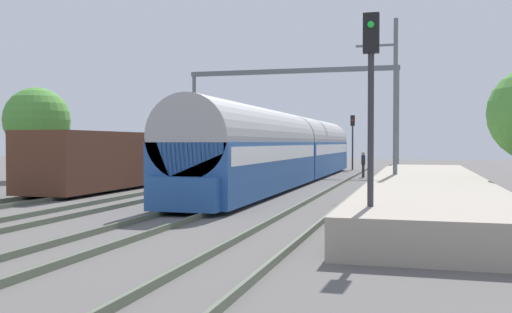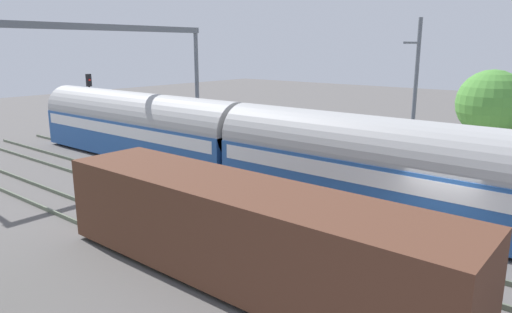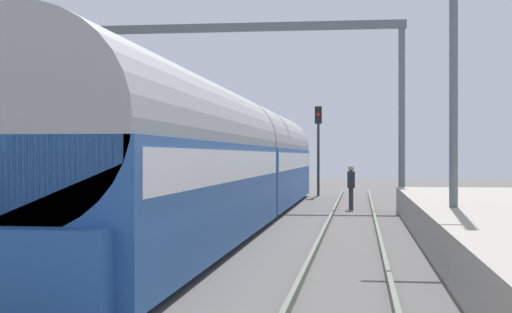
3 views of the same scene
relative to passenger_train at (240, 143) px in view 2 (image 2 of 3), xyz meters
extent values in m
plane|color=#5C5856|center=(-1.91, -10.24, -1.97)|extent=(120.00, 120.00, 0.00)
cube|color=#5B6551|center=(-6.93, -10.24, -1.89)|extent=(0.08, 60.00, 0.16)
cube|color=#5B6551|center=(-4.54, -10.24, -1.89)|extent=(0.08, 60.00, 0.16)
cube|color=#5B6551|center=(-3.11, -10.24, -1.89)|extent=(0.08, 60.00, 0.16)
cube|color=#5B6551|center=(-0.72, -10.24, -1.89)|extent=(0.08, 60.00, 0.16)
cube|color=#5B6551|center=(0.72, -10.24, -1.89)|extent=(0.08, 60.00, 0.16)
cube|color=#5B6551|center=(3.11, -10.24, -1.89)|extent=(0.08, 60.00, 0.16)
cube|color=#5B6551|center=(4.54, -10.24, -1.89)|extent=(0.08, 60.00, 0.16)
cube|color=#A39989|center=(7.64, -8.24, -1.52)|extent=(4.40, 28.00, 0.90)
cube|color=#28569E|center=(0.00, -8.13, -0.71)|extent=(2.90, 16.00, 2.20)
cube|color=white|center=(0.00, -8.13, -0.08)|extent=(2.93, 15.36, 0.64)
cylinder|color=#A4A4A4|center=(0.00, -8.13, 0.59)|extent=(2.84, 16.00, 2.84)
cube|color=#28569E|center=(0.00, 8.22, -0.71)|extent=(2.90, 16.00, 2.20)
cube|color=white|center=(0.00, 8.22, -0.08)|extent=(2.93, 15.36, 0.64)
cylinder|color=#A4A4A4|center=(0.00, 8.22, 0.59)|extent=(2.84, 16.00, 2.84)
cube|color=#563323|center=(-7.65, -6.80, -0.46)|extent=(2.80, 13.00, 2.70)
cube|color=black|center=(-7.65, -6.80, -1.76)|extent=(2.52, 11.96, 0.10)
cylinder|color=#343434|center=(3.73, 6.01, -1.55)|extent=(0.21, 0.21, 0.85)
cube|color=#232833|center=(3.73, 6.01, -0.80)|extent=(0.30, 0.43, 0.64)
sphere|color=tan|center=(3.73, 6.01, -0.36)|extent=(0.24, 0.24, 0.24)
cylinder|color=#2D2D33|center=(1.92, 16.39, -0.09)|extent=(0.14, 0.14, 3.76)
cube|color=black|center=(1.92, 16.39, 2.24)|extent=(0.36, 0.20, 0.90)
sphere|color=red|center=(1.92, 16.27, 2.26)|extent=(0.16, 0.16, 0.16)
cylinder|color=slate|center=(5.83, 9.12, 1.78)|extent=(0.28, 0.28, 7.50)
cube|color=slate|center=(-1.91, 9.12, 5.71)|extent=(15.88, 0.24, 0.36)
cylinder|color=slate|center=(6.23, -6.22, 2.03)|extent=(0.20, 0.20, 8.00)
cube|color=slate|center=(5.33, -6.22, 4.83)|extent=(1.80, 0.10, 0.10)
cylinder|color=#4C3826|center=(11.73, -8.52, -0.94)|extent=(0.36, 0.36, 2.07)
sphere|color=#4D9139|center=(11.73, -8.52, 1.53)|extent=(3.79, 3.79, 3.79)
camera|label=1|loc=(7.15, -33.39, 0.38)|focal=40.67mm
camera|label=2|loc=(-17.06, -15.05, 4.69)|focal=32.97mm
camera|label=3|loc=(4.07, -25.20, 0.13)|focal=56.04mm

